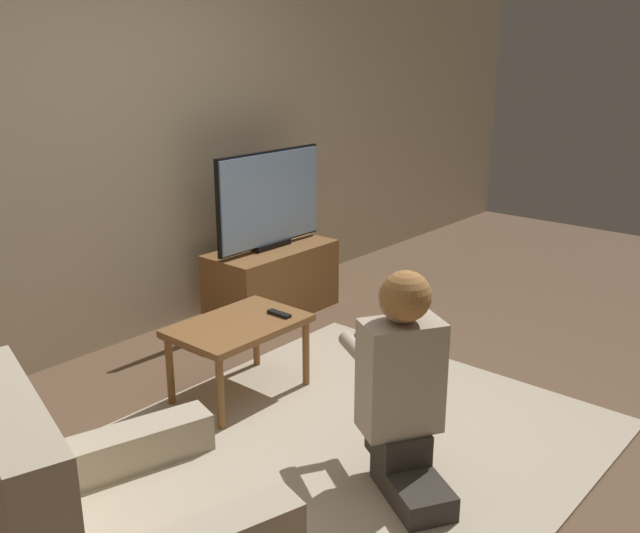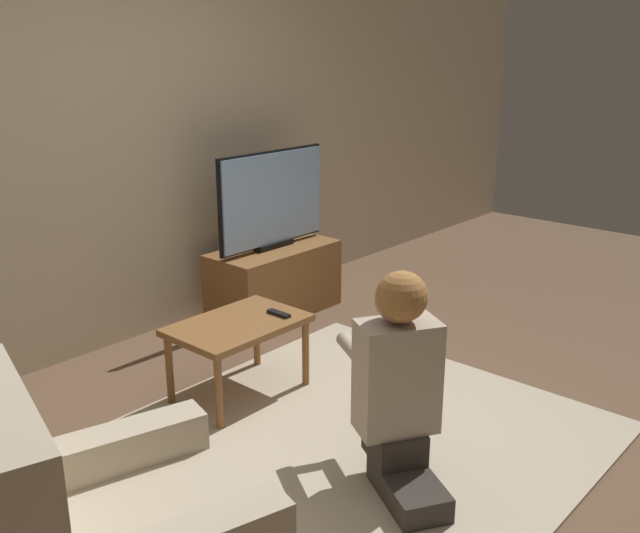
% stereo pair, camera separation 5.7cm
% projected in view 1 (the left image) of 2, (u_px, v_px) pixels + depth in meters
% --- Properties ---
extents(ground_plane, '(10.00, 10.00, 0.00)m').
position_uv_depth(ground_plane, '(345.00, 447.00, 3.43)').
color(ground_plane, brown).
extents(wall_back, '(10.00, 0.06, 2.60)m').
position_uv_depth(wall_back, '(94.00, 142.00, 4.24)').
color(wall_back, beige).
rests_on(wall_back, ground_plane).
extents(rug, '(2.34, 2.07, 0.02)m').
position_uv_depth(rug, '(345.00, 446.00, 3.43)').
color(rug, '#BCAD93').
rests_on(rug, ground_plane).
extents(tv_stand, '(0.94, 0.46, 0.49)m').
position_uv_depth(tv_stand, '(272.00, 281.00, 5.07)').
color(tv_stand, brown).
rests_on(tv_stand, ground_plane).
extents(tv, '(0.96, 0.08, 0.68)m').
position_uv_depth(tv, '(270.00, 200.00, 4.89)').
color(tv, black).
rests_on(tv, tv_stand).
extents(coffee_table, '(0.72, 0.48, 0.44)m').
position_uv_depth(coffee_table, '(239.00, 332.00, 3.82)').
color(coffee_table, brown).
rests_on(coffee_table, ground_plane).
extents(person_kneeling, '(0.61, 0.78, 0.97)m').
position_uv_depth(person_kneeling, '(402.00, 377.00, 3.00)').
color(person_kneeling, '#332D28').
rests_on(person_kneeling, rug).
extents(remote, '(0.04, 0.15, 0.02)m').
position_uv_depth(remote, '(279.00, 314.00, 3.90)').
color(remote, black).
rests_on(remote, coffee_table).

